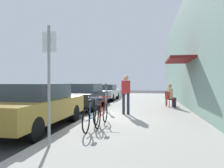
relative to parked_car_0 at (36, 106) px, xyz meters
name	(u,v)px	position (x,y,z in m)	size (l,w,h in m)	color
ground_plane	(89,118)	(1.10, 2.22, -0.75)	(60.00, 60.00, 0.00)	#2D2D30
sidewalk_slab	(144,111)	(3.35, 4.22, -0.69)	(4.50, 32.00, 0.12)	#9E9B93
building_facade	(194,46)	(5.75, 4.23, 2.47)	(1.40, 32.00, 6.44)	gray
parked_car_0	(36,106)	(0.00, 0.00, 0.00)	(1.80, 4.40, 1.45)	#A58433
parked_car_1	(85,96)	(0.00, 5.22, -0.01)	(1.80, 4.40, 1.43)	black
parked_car_2	(106,92)	(0.00, 10.89, -0.05)	(1.80, 4.40, 1.33)	silver
parking_meter	(106,95)	(1.55, 3.65, 0.14)	(0.12, 0.10, 1.32)	slate
street_sign	(49,76)	(1.50, -2.00, 0.89)	(0.32, 0.06, 2.60)	gray
bicycle_0	(91,117)	(1.95, -0.27, -0.27)	(0.46, 1.71, 0.90)	black
bicycle_1	(102,114)	(2.12, 0.30, -0.27)	(0.46, 1.71, 0.90)	black
cafe_chair_0	(170,98)	(4.75, 5.64, -0.12)	(0.55, 0.55, 0.87)	maroon
seated_patron_0	(171,95)	(4.81, 5.65, 0.07)	(0.51, 0.46, 1.29)	#232838
cafe_chair_1	(168,97)	(4.75, 6.54, -0.12)	(0.55, 0.55, 0.87)	maroon
pedestrian_standing	(126,91)	(2.63, 2.70, 0.37)	(0.36, 0.22, 1.70)	#232838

